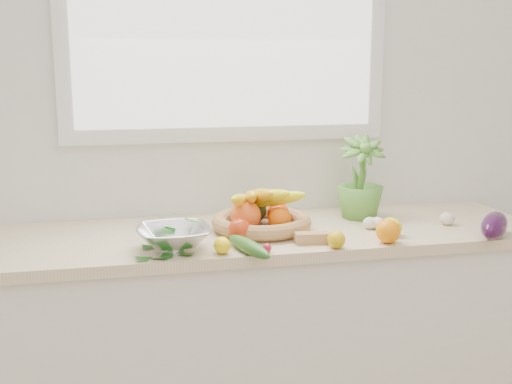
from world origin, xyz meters
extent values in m
cube|color=white|center=(0.00, 2.25, 1.35)|extent=(4.50, 0.02, 2.70)
cube|color=silver|center=(0.00, 1.95, 0.43)|extent=(2.20, 0.58, 0.86)
cube|color=beige|center=(0.00, 1.95, 0.88)|extent=(2.24, 0.62, 0.04)
sphere|color=orange|center=(0.46, 1.69, 0.94)|extent=(0.09, 0.09, 0.08)
ellipsoid|color=yellow|center=(-0.12, 1.69, 0.93)|extent=(0.06, 0.07, 0.06)
ellipsoid|color=gold|center=(0.27, 1.67, 0.93)|extent=(0.07, 0.08, 0.06)
ellipsoid|color=#FBF30D|center=(0.51, 1.78, 0.93)|extent=(0.09, 0.10, 0.07)
sphere|color=red|center=(-0.03, 1.82, 0.94)|extent=(0.11, 0.11, 0.08)
cube|color=tan|center=(0.21, 1.74, 0.92)|extent=(0.12, 0.06, 0.04)
ellipsoid|color=beige|center=(0.79, 1.87, 0.92)|extent=(0.07, 0.07, 0.05)
ellipsoid|color=white|center=(0.50, 1.87, 0.92)|extent=(0.06, 0.06, 0.05)
ellipsoid|color=beige|center=(0.48, 1.88, 0.92)|extent=(0.07, 0.07, 0.05)
ellipsoid|color=#300D33|center=(0.86, 1.67, 0.95)|extent=(0.21, 0.23, 0.09)
ellipsoid|color=#2E5C1B|center=(-0.03, 1.67, 0.92)|extent=(0.12, 0.27, 0.05)
sphere|color=#BB1734|center=(0.03, 1.67, 0.92)|extent=(0.04, 0.04, 0.03)
imported|color=#569737|center=(0.50, 2.05, 1.06)|extent=(0.20, 0.20, 0.33)
cylinder|color=#AA744B|center=(0.07, 1.95, 0.91)|extent=(0.36, 0.36, 0.01)
torus|color=tan|center=(0.07, 1.95, 0.93)|extent=(0.43, 0.43, 0.06)
sphere|color=orange|center=(0.01, 1.92, 0.97)|extent=(0.13, 0.13, 0.11)
sphere|color=#EC6107|center=(0.13, 1.89, 0.95)|extent=(0.10, 0.10, 0.09)
sphere|color=#FF3A08|center=(0.15, 1.99, 0.95)|extent=(0.09, 0.09, 0.08)
ellipsoid|color=#212F14|center=(0.06, 2.02, 0.97)|extent=(0.11, 0.11, 0.11)
ellipsoid|color=yellow|center=(0.00, 1.93, 1.02)|extent=(0.15, 0.24, 0.11)
ellipsoid|color=yellow|center=(0.03, 1.94, 1.03)|extent=(0.08, 0.25, 0.11)
ellipsoid|color=#E9B313|center=(0.06, 1.94, 1.04)|extent=(0.09, 0.25, 0.11)
ellipsoid|color=#FCF914|center=(0.10, 1.94, 1.03)|extent=(0.15, 0.24, 0.11)
ellipsoid|color=yellow|center=(0.13, 1.93, 1.02)|extent=(0.21, 0.20, 0.11)
cylinder|color=white|center=(-0.27, 1.76, 0.91)|extent=(0.10, 0.10, 0.02)
imported|color=silver|center=(-0.27, 1.76, 0.95)|extent=(0.25, 0.25, 0.06)
ellipsoid|color=#296218|center=(-0.27, 1.76, 0.99)|extent=(0.19, 0.19, 0.08)
camera|label=1|loc=(-0.44, -0.29, 1.52)|focal=45.00mm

